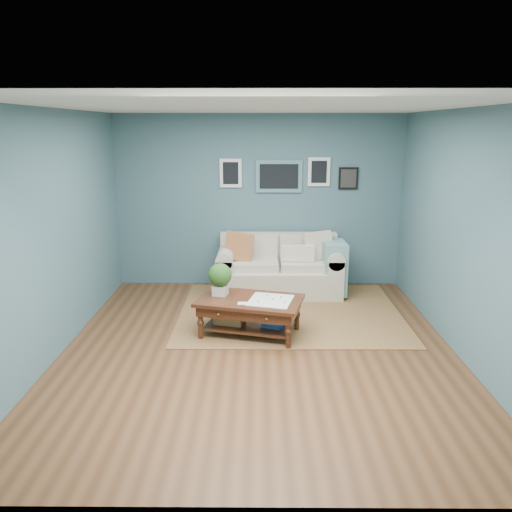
{
  "coord_description": "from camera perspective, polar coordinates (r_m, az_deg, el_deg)",
  "views": [
    {
      "loc": [
        0.01,
        -5.34,
        2.5
      ],
      "look_at": [
        -0.04,
        1.0,
        0.85
      ],
      "focal_mm": 35.0,
      "sensor_mm": 36.0,
      "label": 1
    }
  ],
  "objects": [
    {
      "name": "loveseat",
      "position": [
        7.67,
        3.27,
        -1.33
      ],
      "size": [
        1.92,
        0.87,
        0.99
      ],
      "color": "beige",
      "rests_on": "ground"
    },
    {
      "name": "area_rug",
      "position": [
        6.98,
        3.88,
        -6.4
      ],
      "size": [
        3.02,
        2.42,
        0.01
      ],
      "primitive_type": "cube",
      "color": "brown",
      "rests_on": "ground"
    },
    {
      "name": "room_shell",
      "position": [
        5.51,
        0.4,
        2.65
      ],
      "size": [
        5.0,
        5.02,
        2.7
      ],
      "color": "brown",
      "rests_on": "ground"
    },
    {
      "name": "coffee_table",
      "position": [
        6.14,
        -1.3,
        -5.54
      ],
      "size": [
        1.39,
        1.01,
        0.87
      ],
      "rotation": [
        0.0,
        0.0,
        -0.25
      ],
      "color": "black",
      "rests_on": "ground"
    }
  ]
}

